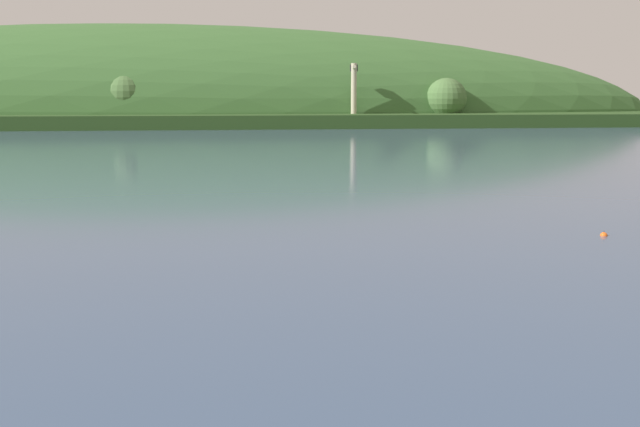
# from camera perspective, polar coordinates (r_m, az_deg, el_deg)

# --- Properties ---
(far_shoreline_hill) EXTENTS (440.22, 110.82, 63.59)m
(far_shoreline_hill) POSITION_cam_1_polar(r_m,az_deg,el_deg) (257.65, -11.89, 6.71)
(far_shoreline_hill) COLOR #27431B
(far_shoreline_hill) RESTS_ON ground
(dockside_crane) EXTENTS (4.08, 10.98, 17.90)m
(dockside_crane) POSITION_cam_1_polar(r_m,az_deg,el_deg) (218.90, 2.55, 8.70)
(dockside_crane) COLOR #4C4C51
(dockside_crane) RESTS_ON ground
(mooring_buoy_midchannel) EXTENTS (0.46, 0.46, 0.54)m
(mooring_buoy_midchannel) POSITION_cam_1_polar(r_m,az_deg,el_deg) (50.25, 20.52, -1.57)
(mooring_buoy_midchannel) COLOR #EA5B19
(mooring_buoy_midchannel) RESTS_ON ground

